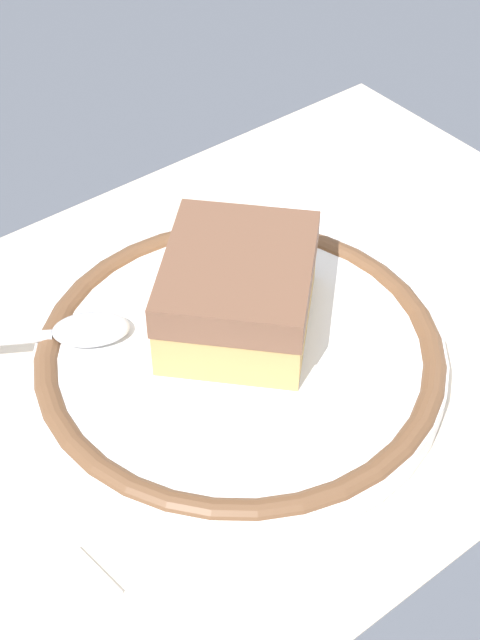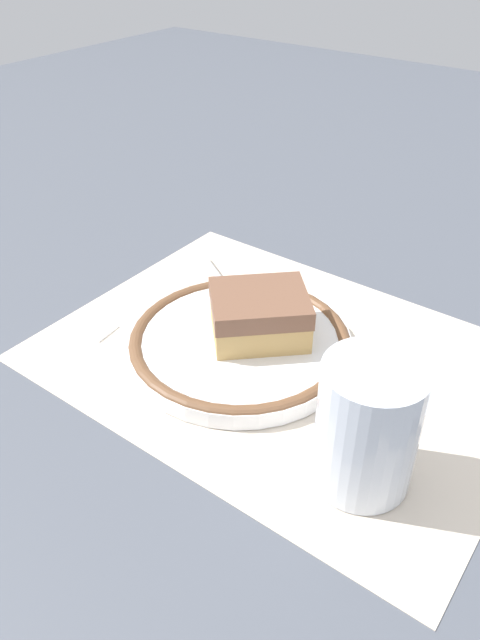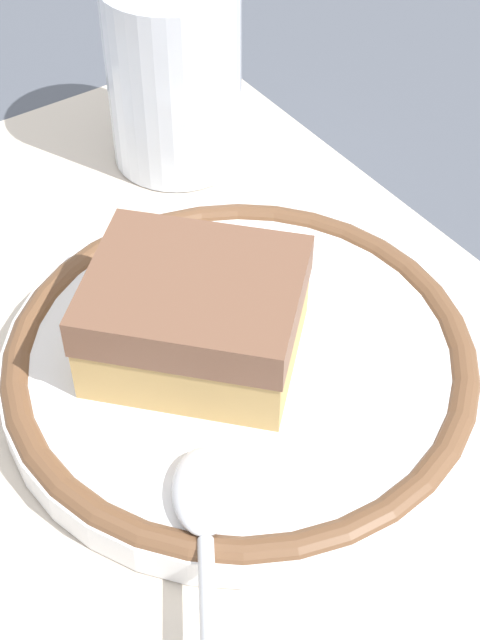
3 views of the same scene
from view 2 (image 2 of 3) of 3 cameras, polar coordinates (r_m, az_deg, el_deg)
The scene contains 8 objects.
ground_plane at distance 0.57m, azimuth 3.89°, elevation -3.61°, with size 2.40×2.40×0.00m, color #4C515B.
placemat at distance 0.57m, azimuth 3.90°, elevation -3.55°, with size 0.43×0.32×0.00m, color beige.
plate at distance 0.57m, azimuth 0.00°, elevation -2.12°, with size 0.21×0.21×0.02m.
cake_slice at distance 0.55m, azimuth 1.66°, elevation 0.38°, with size 0.11×0.11×0.04m.
spoon at distance 0.64m, azimuth -1.57°, elevation 3.55°, with size 0.12×0.08×0.01m.
cup at distance 0.44m, azimuth 11.74°, elevation -10.32°, with size 0.07×0.07×0.10m.
napkin at distance 0.57m, azimuth 19.01°, elevation -5.62°, with size 0.10×0.13×0.00m, color white.
sugar_packet at distance 0.62m, azimuth -13.95°, elevation -0.38°, with size 0.05×0.03×0.01m, color white.
Camera 2 is at (0.23, -0.38, 0.36)m, focal length 34.10 mm.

